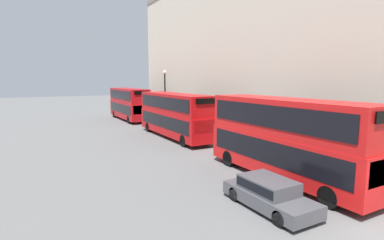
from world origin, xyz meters
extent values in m
cube|color=red|center=(1.60, 6.64, 1.44)|extent=(2.55, 10.45, 2.18)
cube|color=red|center=(1.60, 6.64, 3.50)|extent=(2.50, 10.24, 1.95)
cube|color=black|center=(1.60, 6.64, 1.70)|extent=(2.59, 9.61, 1.22)
cube|color=black|center=(1.60, 6.64, 3.60)|extent=(2.59, 9.61, 1.17)
cube|color=black|center=(1.60, 1.45, 1.87)|extent=(2.17, 0.06, 1.09)
cylinder|color=black|center=(0.48, 3.02, 0.50)|extent=(0.30, 1.00, 1.00)
cylinder|color=black|center=(2.73, 3.02, 0.50)|extent=(0.30, 1.00, 1.00)
cylinder|color=black|center=(0.48, 10.27, 0.50)|extent=(0.30, 1.00, 1.00)
cylinder|color=black|center=(2.73, 10.27, 0.50)|extent=(0.30, 1.00, 1.00)
cube|color=#B20C0F|center=(1.60, 20.58, 1.38)|extent=(2.55, 11.33, 2.05)
cube|color=#B20C0F|center=(1.60, 20.58, 3.29)|extent=(2.50, 11.10, 1.78)
cube|color=black|center=(1.60, 20.58, 1.62)|extent=(2.59, 10.42, 1.15)
cube|color=black|center=(1.60, 20.58, 3.38)|extent=(2.59, 10.42, 1.07)
cube|color=black|center=(1.60, 14.94, 1.79)|extent=(2.17, 0.06, 1.03)
cube|color=black|center=(1.60, 14.94, 3.82)|extent=(1.78, 0.06, 0.43)
cylinder|color=black|center=(0.48, 16.51, 0.50)|extent=(0.30, 1.00, 1.00)
cylinder|color=black|center=(2.73, 16.51, 0.50)|extent=(0.30, 1.00, 1.00)
cylinder|color=black|center=(0.48, 24.64, 0.50)|extent=(0.30, 1.00, 1.00)
cylinder|color=black|center=(2.73, 24.64, 0.50)|extent=(0.30, 1.00, 1.00)
cube|color=#A80F14|center=(1.60, 34.88, 1.40)|extent=(2.55, 10.27, 2.11)
cube|color=#A80F14|center=(1.60, 34.88, 3.36)|extent=(2.50, 10.07, 1.81)
cube|color=black|center=(1.60, 34.88, 1.66)|extent=(2.59, 9.45, 1.18)
cube|color=black|center=(1.60, 34.88, 3.45)|extent=(2.59, 9.45, 1.08)
cube|color=black|center=(1.60, 29.77, 1.82)|extent=(2.17, 0.06, 1.05)
cube|color=black|center=(1.60, 29.77, 3.90)|extent=(1.78, 0.06, 0.43)
cylinder|color=black|center=(0.48, 31.34, 0.50)|extent=(0.30, 1.00, 1.00)
cylinder|color=black|center=(2.73, 31.34, 0.50)|extent=(0.30, 1.00, 1.00)
cylinder|color=black|center=(0.48, 38.41, 0.50)|extent=(0.30, 1.00, 1.00)
cylinder|color=black|center=(2.73, 38.41, 0.50)|extent=(0.30, 1.00, 1.00)
cube|color=#47474C|center=(-1.80, 4.21, 0.46)|extent=(1.80, 4.32, 0.56)
cube|color=#47474C|center=(-1.80, 4.32, 1.02)|extent=(1.58, 2.37, 0.57)
cube|color=black|center=(-1.80, 4.32, 1.05)|extent=(1.62, 2.26, 0.37)
cylinder|color=black|center=(-2.59, 2.83, 0.32)|extent=(0.22, 0.64, 0.64)
cylinder|color=black|center=(-1.01, 2.83, 0.32)|extent=(0.22, 0.64, 0.64)
cylinder|color=black|center=(-2.59, 5.60, 0.32)|extent=(0.22, 0.64, 0.64)
cylinder|color=black|center=(-1.01, 5.60, 0.32)|extent=(0.22, 0.64, 0.64)
cylinder|color=black|center=(3.71, 27.55, 3.05)|extent=(0.18, 0.18, 6.11)
sphere|color=beige|center=(3.71, 27.55, 6.33)|extent=(0.44, 0.44, 0.44)
cylinder|color=#334C6B|center=(4.14, 34.10, 0.71)|extent=(0.36, 0.36, 1.42)
sphere|color=tan|center=(4.14, 34.10, 1.53)|extent=(0.22, 0.22, 0.22)
camera|label=1|loc=(-10.63, -4.86, 5.52)|focal=28.00mm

